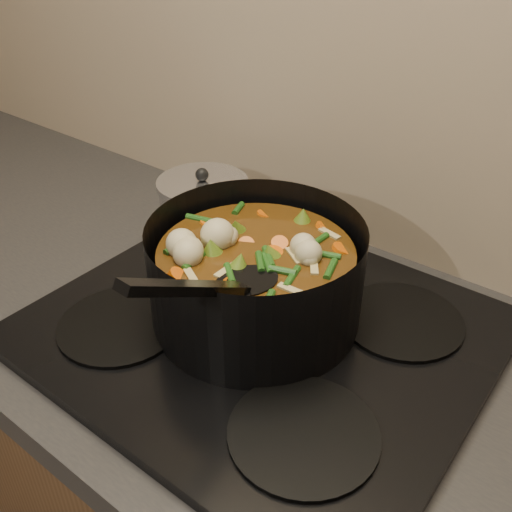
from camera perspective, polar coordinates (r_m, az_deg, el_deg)
The scene contains 3 objects.
stovetop at distance 0.85m, azimuth 0.56°, elevation -7.25°, with size 0.62×0.54×0.03m.
stockpot at distance 0.81m, azimuth -0.00°, elevation -2.10°, with size 0.37×0.44×0.22m.
saucepan at distance 1.03m, azimuth -5.24°, elevation 4.82°, with size 0.16×0.16×0.13m.
Camera 1 is at (0.39, 1.42, 1.47)m, focal length 40.00 mm.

